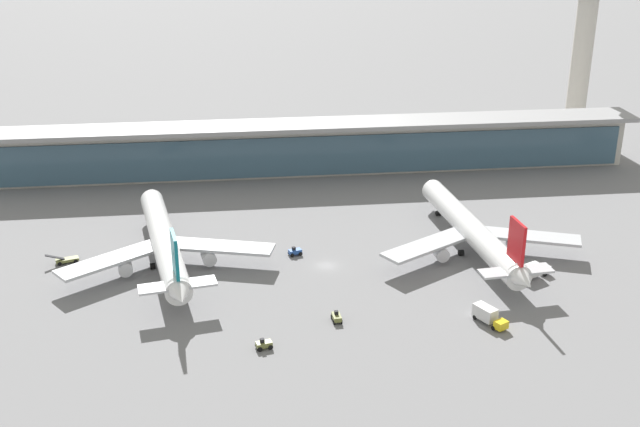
{
  "coord_description": "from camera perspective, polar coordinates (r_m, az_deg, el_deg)",
  "views": [
    {
      "loc": [
        -19.61,
        -154.03,
        75.71
      ],
      "look_at": [
        0.0,
        11.83,
        7.35
      ],
      "focal_mm": 44.97,
      "sensor_mm": 36.0,
      "label": 1
    }
  ],
  "objects": [
    {
      "name": "airliner_centre_stand",
      "position": [
        180.49,
        10.79,
        -1.21
      ],
      "size": [
        45.97,
        60.04,
        15.98
      ],
      "color": "white",
      "rests_on": "ground"
    },
    {
      "name": "terminal_building",
      "position": [
        225.72,
        -1.45,
        4.76
      ],
      "size": [
        191.26,
        12.8,
        15.2
      ],
      "color": "beige",
      "rests_on": "ground"
    },
    {
      "name": "service_truck_near_nose_olive",
      "position": [
        182.09,
        -17.62,
        -3.15
      ],
      "size": [
        6.91,
        3.24,
        2.7
      ],
      "color": "olive",
      "rests_on": "ground"
    },
    {
      "name": "service_truck_by_tail_yellow",
      "position": [
        153.56,
        11.88,
        -7.08
      ],
      "size": [
        5.43,
        7.53,
        3.1
      ],
      "color": "yellow",
      "rests_on": "ground"
    },
    {
      "name": "service_truck_on_taxiway_blue",
      "position": [
        177.26,
        -1.79,
        -2.72
      ],
      "size": [
        3.24,
        2.48,
        2.05
      ],
      "color": "#234C9E",
      "rests_on": "ground"
    },
    {
      "name": "service_truck_under_wing_olive",
      "position": [
        151.32,
        1.19,
        -7.38
      ],
      "size": [
        1.89,
        2.97,
        2.05
      ],
      "color": "olive",
      "rests_on": "ground"
    },
    {
      "name": "service_truck_at_far_stand_white",
      "position": [
        172.76,
        14.94,
        -3.92
      ],
      "size": [
        7.58,
        5.24,
        3.1
      ],
      "color": "silver",
      "rests_on": "ground"
    },
    {
      "name": "control_tower",
      "position": [
        273.27,
        18.3,
        11.95
      ],
      "size": [
        12.0,
        12.0,
        58.24
      ],
      "color": "beige",
      "rests_on": "ground"
    },
    {
      "name": "ground_plane",
      "position": [
        172.75,
        0.46,
        -3.73
      ],
      "size": [
        1200.0,
        1200.0,
        0.0
      ],
      "primitive_type": "plane",
      "color": "slate"
    },
    {
      "name": "service_truck_mid_apron_olive",
      "position": [
        143.36,
        -4.02,
        -9.27
      ],
      "size": [
        3.18,
        2.34,
        2.05
      ],
      "color": "olive",
      "rests_on": "ground"
    },
    {
      "name": "airliner_left_stand",
      "position": [
        174.58,
        -11.02,
        -2.06
      ],
      "size": [
        45.46,
        59.79,
        15.98
      ],
      "color": "white",
      "rests_on": "ground"
    }
  ]
}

